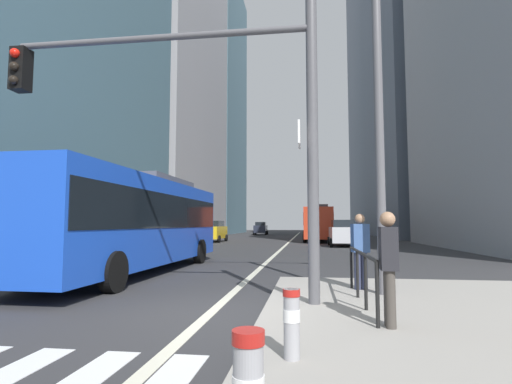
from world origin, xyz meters
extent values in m
plane|color=#303033|center=(0.00, 20.00, 0.00)|extent=(160.00, 160.00, 0.00)
cube|color=beige|center=(0.00, 30.00, 0.01)|extent=(0.20, 80.00, 0.01)
cube|color=#9E9EA3|center=(-16.00, 38.40, 27.01)|extent=(11.42, 22.56, 54.03)
cube|color=slate|center=(-16.00, 61.62, 23.15)|extent=(10.60, 19.08, 46.30)
cube|color=slate|center=(17.00, 45.85, 21.59)|extent=(12.59, 24.57, 43.18)
cube|color=slate|center=(17.00, 74.00, 28.09)|extent=(11.21, 25.51, 56.18)
cube|color=blue|center=(-4.01, 5.31, 1.73)|extent=(2.66, 11.26, 2.75)
cube|color=black|center=(-4.01, 5.31, 2.07)|extent=(2.70, 11.04, 1.10)
cube|color=#4C4C51|center=(-3.98, 6.99, 3.25)|extent=(1.81, 4.07, 0.30)
cylinder|color=black|center=(-2.86, 1.70, 0.50)|extent=(0.31, 1.00, 1.00)
cylinder|color=black|center=(-5.26, 1.74, 0.50)|extent=(0.31, 1.00, 1.00)
cylinder|color=black|center=(-2.76, 8.89, 0.50)|extent=(0.31, 1.00, 1.00)
cylinder|color=black|center=(-5.16, 8.92, 0.50)|extent=(0.31, 1.00, 1.00)
cube|color=silver|center=(-7.84, 5.21, 0.87)|extent=(1.85, 4.33, 1.10)
cube|color=black|center=(-7.84, 5.36, 1.68)|extent=(1.53, 2.35, 0.52)
cylinder|color=black|center=(-6.95, 3.73, 0.32)|extent=(0.23, 0.64, 0.64)
cylinder|color=black|center=(-6.91, 6.65, 0.32)|extent=(0.23, 0.64, 0.64)
cylinder|color=black|center=(-8.73, 6.68, 0.32)|extent=(0.23, 0.64, 0.64)
cube|color=red|center=(2.66, 31.82, 1.73)|extent=(2.59, 11.75, 2.75)
cube|color=black|center=(2.66, 31.82, 2.07)|extent=(2.63, 11.52, 1.10)
cube|color=#4C4C51|center=(2.64, 30.06, 3.25)|extent=(1.78, 4.24, 0.30)
cylinder|color=black|center=(1.49, 35.59, 0.50)|extent=(0.31, 1.00, 1.00)
cylinder|color=black|center=(3.89, 35.57, 0.50)|extent=(0.31, 1.00, 1.00)
cylinder|color=black|center=(1.43, 28.08, 0.50)|extent=(0.31, 1.00, 1.00)
cylinder|color=black|center=(3.83, 28.06, 0.50)|extent=(0.31, 1.00, 1.00)
cube|color=red|center=(2.84, 49.38, 1.73)|extent=(2.75, 11.70, 2.75)
cube|color=black|center=(2.84, 49.38, 2.07)|extent=(2.79, 11.46, 1.10)
cube|color=#4C4C51|center=(2.80, 47.64, 3.25)|extent=(1.84, 4.23, 0.30)
cylinder|color=black|center=(1.72, 53.13, 0.50)|extent=(0.32, 1.01, 1.00)
cylinder|color=black|center=(4.12, 53.08, 0.50)|extent=(0.32, 1.01, 1.00)
cylinder|color=black|center=(1.56, 45.68, 0.50)|extent=(0.32, 1.01, 1.00)
cylinder|color=black|center=(3.96, 45.63, 0.50)|extent=(0.32, 1.01, 1.00)
cube|color=gold|center=(-6.96, 28.20, 0.87)|extent=(1.78, 4.42, 1.10)
cube|color=black|center=(-6.96, 28.35, 1.68)|extent=(1.50, 2.39, 0.52)
cylinder|color=black|center=(-6.05, 26.69, 0.32)|extent=(0.22, 0.64, 0.64)
cylinder|color=black|center=(-7.87, 26.70, 0.32)|extent=(0.22, 0.64, 0.64)
cylinder|color=black|center=(-6.05, 29.70, 0.32)|extent=(0.22, 0.64, 0.64)
cylinder|color=black|center=(-7.87, 29.70, 0.32)|extent=(0.22, 0.64, 0.64)
cube|color=black|center=(4.11, 58.84, 0.87)|extent=(1.79, 4.12, 1.10)
cube|color=black|center=(4.11, 58.69, 1.68)|extent=(1.50, 2.23, 0.52)
cylinder|color=black|center=(3.20, 60.24, 0.32)|extent=(0.22, 0.64, 0.64)
cylinder|color=black|center=(5.02, 60.24, 0.32)|extent=(0.22, 0.64, 0.64)
cylinder|color=black|center=(3.20, 57.44, 0.32)|extent=(0.22, 0.64, 0.64)
cylinder|color=black|center=(5.02, 57.44, 0.32)|extent=(0.22, 0.64, 0.64)
cube|color=silver|center=(4.27, 22.39, 0.87)|extent=(1.81, 4.43, 1.10)
cube|color=black|center=(4.27, 22.24, 1.68)|extent=(1.51, 2.40, 0.52)
cylinder|color=black|center=(3.35, 23.89, 0.32)|extent=(0.22, 0.64, 0.64)
cylinder|color=black|center=(5.17, 23.90, 0.32)|extent=(0.22, 0.64, 0.64)
cylinder|color=black|center=(3.37, 20.89, 0.32)|extent=(0.22, 0.64, 0.64)
cylinder|color=black|center=(5.19, 20.90, 0.32)|extent=(0.22, 0.64, 0.64)
cube|color=#232838|center=(-5.50, 52.39, 0.87)|extent=(1.92, 4.38, 1.10)
cube|color=black|center=(-5.51, 52.54, 1.68)|extent=(1.57, 2.38, 0.52)
cylinder|color=black|center=(-4.55, 50.95, 0.32)|extent=(0.24, 0.65, 0.64)
cylinder|color=black|center=(-6.36, 50.89, 0.32)|extent=(0.24, 0.65, 0.64)
cylinder|color=black|center=(-4.64, 53.89, 0.32)|extent=(0.24, 0.65, 0.64)
cylinder|color=black|center=(-6.46, 53.83, 0.32)|extent=(0.24, 0.65, 0.64)
cylinder|color=#515156|center=(1.91, 0.29, 3.15)|extent=(0.22, 0.22, 6.00)
cylinder|color=#515156|center=(-1.25, 0.29, 5.55)|extent=(6.32, 0.14, 0.14)
cube|color=black|center=(-4.41, 0.29, 5.03)|extent=(0.34, 0.34, 0.95)
sphere|color=red|center=(-4.41, 0.09, 5.32)|extent=(0.20, 0.20, 0.20)
sphere|color=black|center=(-4.41, 0.09, 5.02)|extent=(0.20, 0.20, 0.20)
sphere|color=black|center=(-4.41, 0.09, 4.72)|extent=(0.20, 0.20, 0.20)
cube|color=white|center=(1.66, 0.11, 3.35)|extent=(0.04, 0.60, 0.44)
cylinder|color=#56565B|center=(3.38, 1.49, 4.15)|extent=(0.20, 0.20, 8.00)
cylinder|color=#B21E19|center=(1.47, -5.00, 0.99)|extent=(0.20, 0.20, 0.08)
cylinder|color=#99999E|center=(1.62, -2.82, 0.53)|extent=(0.18, 0.18, 0.77)
cylinder|color=white|center=(1.62, -2.82, 0.63)|extent=(0.19, 0.19, 0.14)
cylinder|color=#B21E19|center=(1.62, -2.82, 0.88)|extent=(0.20, 0.20, 0.08)
cylinder|color=black|center=(2.80, -1.34, 0.62)|extent=(0.06, 0.06, 0.95)
cylinder|color=black|center=(2.80, -0.14, 0.62)|extent=(0.06, 0.06, 0.95)
cylinder|color=black|center=(2.80, 1.05, 0.62)|extent=(0.06, 0.06, 0.95)
cylinder|color=black|center=(2.80, 2.24, 0.62)|extent=(0.06, 0.06, 0.95)
cylinder|color=black|center=(2.80, 0.45, 1.10)|extent=(0.06, 3.57, 0.06)
cylinder|color=#423D38|center=(2.98, -1.34, 0.56)|extent=(0.15, 0.15, 0.82)
cylinder|color=#423D38|center=(2.99, -1.18, 0.56)|extent=(0.15, 0.15, 0.82)
cube|color=#232328|center=(2.99, -1.26, 1.29)|extent=(0.26, 0.39, 0.63)
sphere|color=#9E7556|center=(2.99, -1.26, 1.72)|extent=(0.23, 0.23, 0.23)
cylinder|color=#2D334C|center=(2.92, 2.04, 0.57)|extent=(0.15, 0.15, 0.85)
cylinder|color=#2D334C|center=(3.07, 2.08, 0.57)|extent=(0.15, 0.15, 0.85)
cube|color=#38568E|center=(2.99, 2.06, 1.32)|extent=(0.42, 0.32, 0.65)
sphere|color=#9E7556|center=(2.99, 2.06, 1.77)|extent=(0.23, 0.23, 0.23)
camera|label=1|loc=(1.83, -7.34, 1.65)|focal=27.61mm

